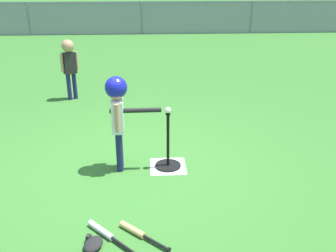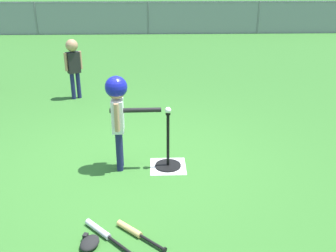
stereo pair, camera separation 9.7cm
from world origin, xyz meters
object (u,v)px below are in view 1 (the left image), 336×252
(fielder_deep_center, at_px, (69,62))
(glove_near_bats, at_px, (93,244))
(baseball_on_tee, at_px, (168,110))
(spare_bat_wood, at_px, (137,232))
(spare_bat_silver, at_px, (106,233))
(batter_child, at_px, (118,105))
(batting_tee, at_px, (168,158))

(fielder_deep_center, height_order, glove_near_bats, fielder_deep_center)
(fielder_deep_center, bearing_deg, baseball_on_tee, -58.71)
(baseball_on_tee, relative_size, spare_bat_wood, 0.16)
(spare_bat_silver, bearing_deg, spare_bat_wood, 0.12)
(fielder_deep_center, bearing_deg, batter_child, -68.70)
(spare_bat_silver, xyz_separation_m, glove_near_bats, (-0.10, -0.14, 0.01))
(batting_tee, relative_size, spare_bat_wood, 1.50)
(baseball_on_tee, relative_size, fielder_deep_center, 0.07)
(baseball_on_tee, bearing_deg, spare_bat_silver, -116.88)
(batting_tee, xyz_separation_m, glove_near_bats, (-0.75, -1.43, -0.08))
(batter_child, xyz_separation_m, spare_bat_silver, (-0.07, -1.27, -0.80))
(baseball_on_tee, xyz_separation_m, batter_child, (-0.58, -0.01, 0.08))
(fielder_deep_center, xyz_separation_m, spare_bat_silver, (0.99, -3.98, -0.68))
(fielder_deep_center, relative_size, glove_near_bats, 4.33)
(fielder_deep_center, bearing_deg, spare_bat_wood, -72.18)
(fielder_deep_center, xyz_separation_m, glove_near_bats, (0.89, -4.12, -0.68))
(fielder_deep_center, distance_m, spare_bat_silver, 4.15)
(fielder_deep_center, height_order, spare_bat_wood, fielder_deep_center)
(baseball_on_tee, relative_size, batter_child, 0.06)
(baseball_on_tee, height_order, glove_near_bats, baseball_on_tee)
(batting_tee, relative_size, batter_child, 0.61)
(fielder_deep_center, bearing_deg, glove_near_bats, -77.83)
(baseball_on_tee, bearing_deg, fielder_deep_center, 121.29)
(batter_child, relative_size, spare_bat_wood, 2.46)
(baseball_on_tee, relative_size, glove_near_bats, 0.29)
(spare_bat_wood, bearing_deg, glove_near_bats, -159.78)
(batter_child, height_order, spare_bat_wood, batter_child)
(batting_tee, distance_m, spare_bat_silver, 1.44)
(batter_child, distance_m, spare_bat_silver, 1.51)
(batter_child, bearing_deg, baseball_on_tee, 1.27)
(baseball_on_tee, bearing_deg, batter_child, -178.73)
(baseball_on_tee, height_order, spare_bat_wood, baseball_on_tee)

